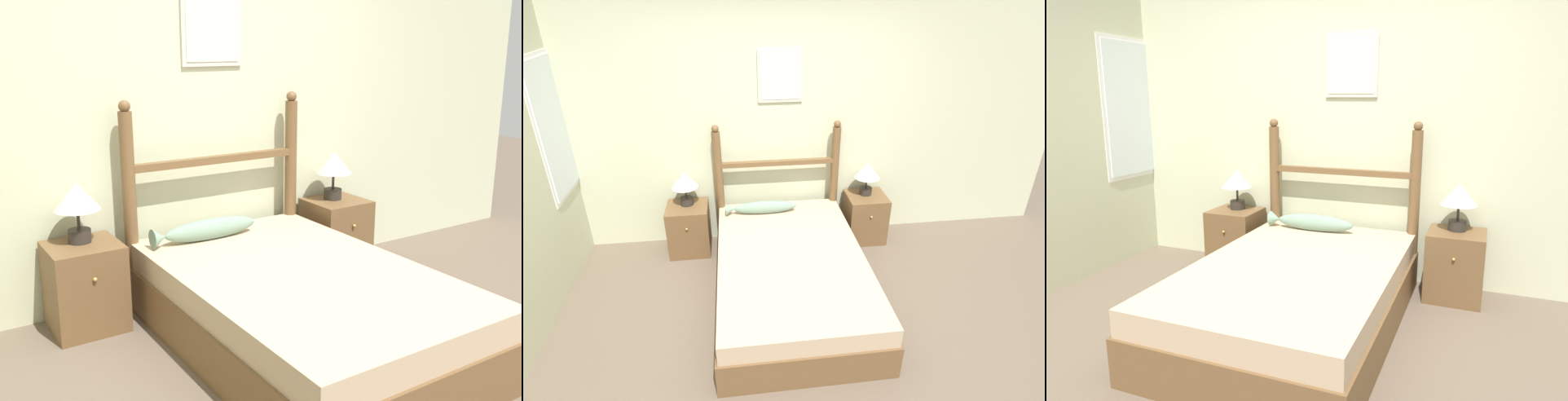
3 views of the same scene
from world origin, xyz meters
The scene contains 9 objects.
ground_plane centered at (0.00, 0.00, 0.00)m, with size 16.00×16.00×0.00m, color brown.
wall_back centered at (0.00, 1.73, 1.28)m, with size 6.40×0.08×2.55m.
bed centered at (0.00, 0.58, 0.23)m, with size 1.35×2.09×0.46m.
headboard centered at (0.00, 1.58, 0.72)m, with size 1.35×0.09×1.38m.
nightstand_left centered at (-0.99, 1.47, 0.27)m, with size 0.43×0.43×0.55m.
nightstand_right centered at (0.98, 1.47, 0.27)m, with size 0.43×0.43×0.55m.
table_lamp_left centered at (-0.99, 1.51, 0.81)m, with size 0.28×0.28×0.37m.
table_lamp_right centered at (0.98, 1.51, 0.81)m, with size 0.28×0.28×0.37m.
fish_pillow centered at (-0.20, 1.37, 0.53)m, with size 0.75×0.13×0.14m.
Camera 3 is at (1.17, -2.18, 1.57)m, focal length 32.00 mm.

